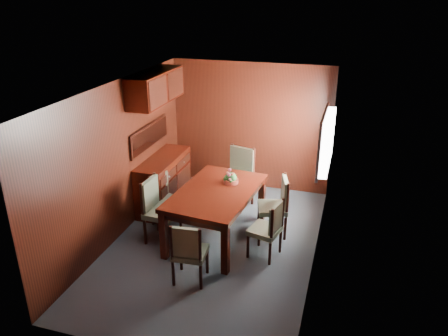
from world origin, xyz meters
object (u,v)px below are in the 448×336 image
(dining_table, at_px, (216,197))
(flower_centerpiece, at_px, (231,176))
(chair_left_near, at_px, (157,206))
(chair_right_near, at_px, (269,227))
(chair_head, at_px, (188,250))
(sideboard, at_px, (164,182))

(dining_table, distance_m, flower_centerpiece, 0.42)
(chair_left_near, distance_m, chair_right_near, 1.73)
(chair_head, bearing_deg, dining_table, 84.32)
(flower_centerpiece, bearing_deg, chair_right_near, -38.62)
(dining_table, height_order, flower_centerpiece, flower_centerpiece)
(chair_left_near, relative_size, chair_right_near, 1.14)
(chair_head, bearing_deg, chair_right_near, 40.12)
(sideboard, distance_m, chair_head, 2.32)
(dining_table, bearing_deg, sideboard, 152.67)
(dining_table, xyz_separation_m, chair_right_near, (0.88, -0.27, -0.21))
(dining_table, bearing_deg, chair_right_near, -11.79)
(sideboard, distance_m, flower_centerpiece, 1.53)
(chair_head, bearing_deg, sideboard, 116.52)
(chair_left_near, height_order, chair_right_near, chair_left_near)
(chair_right_near, height_order, chair_head, chair_head)
(chair_right_near, distance_m, chair_head, 1.26)
(dining_table, height_order, chair_left_near, chair_left_near)
(sideboard, height_order, chair_left_near, chair_left_near)
(dining_table, height_order, chair_head, chair_head)
(chair_left_near, bearing_deg, sideboard, -158.15)
(dining_table, bearing_deg, chair_head, -84.76)
(sideboard, xyz_separation_m, flower_centerpiece, (1.37, -0.48, 0.48))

